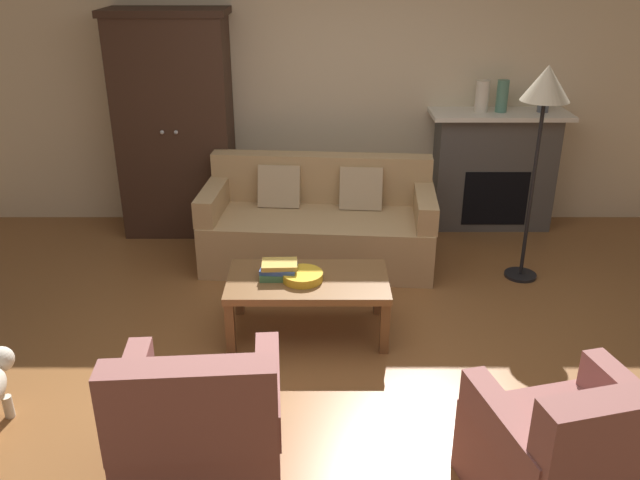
% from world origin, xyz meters
% --- Properties ---
extents(ground_plane, '(9.60, 9.60, 0.00)m').
position_xyz_m(ground_plane, '(0.00, 0.00, 0.00)').
color(ground_plane, brown).
extents(back_wall, '(7.20, 0.10, 2.80)m').
position_xyz_m(back_wall, '(0.00, 2.55, 1.40)').
color(back_wall, beige).
rests_on(back_wall, ground).
extents(fireplace, '(1.26, 0.48, 1.12)m').
position_xyz_m(fireplace, '(1.55, 2.30, 0.57)').
color(fireplace, '#4C4947').
rests_on(fireplace, ground).
extents(armoire, '(1.06, 0.57, 2.02)m').
position_xyz_m(armoire, '(-1.40, 2.22, 1.01)').
color(armoire, '#382319').
rests_on(armoire, ground).
extents(couch, '(1.98, 1.00, 0.86)m').
position_xyz_m(couch, '(-0.10, 1.53, 0.32)').
color(couch, tan).
rests_on(couch, ground).
extents(coffee_table, '(1.10, 0.60, 0.42)m').
position_xyz_m(coffee_table, '(-0.17, 0.35, 0.37)').
color(coffee_table, brown).
rests_on(coffee_table, ground).
extents(fruit_bowl, '(0.28, 0.28, 0.06)m').
position_xyz_m(fruit_bowl, '(-0.21, 0.32, 0.45)').
color(fruit_bowl, gold).
rests_on(fruit_bowl, coffee_table).
extents(book_stack, '(0.26, 0.19, 0.11)m').
position_xyz_m(book_stack, '(-0.37, 0.36, 0.48)').
color(book_stack, '#427A4C').
rests_on(book_stack, coffee_table).
extents(mantel_vase_cream, '(0.12, 0.12, 0.28)m').
position_xyz_m(mantel_vase_cream, '(1.37, 2.28, 1.26)').
color(mantel_vase_cream, beige).
rests_on(mantel_vase_cream, fireplace).
extents(mantel_vase_jade, '(0.10, 0.10, 0.29)m').
position_xyz_m(mantel_vase_jade, '(1.55, 2.28, 1.26)').
color(mantel_vase_jade, slate).
rests_on(mantel_vase_jade, fireplace).
extents(mantel_vase_slate, '(0.10, 0.10, 0.22)m').
position_xyz_m(mantel_vase_slate, '(1.93, 2.28, 1.23)').
color(mantel_vase_slate, '#565B66').
rests_on(mantel_vase_slate, fireplace).
extents(armchair_near_left, '(0.83, 0.82, 0.88)m').
position_xyz_m(armchair_near_left, '(-0.67, -1.09, 0.32)').
color(armchair_near_left, '#935B56').
rests_on(armchair_near_left, ground).
extents(armchair_near_right, '(0.93, 0.93, 0.88)m').
position_xyz_m(armchair_near_right, '(1.07, -1.29, 0.32)').
color(armchair_near_right, '#935B56').
rests_on(armchair_near_right, ground).
extents(floor_lamp, '(0.36, 0.36, 1.71)m').
position_xyz_m(floor_lamp, '(1.57, 1.20, 1.48)').
color(floor_lamp, black).
rests_on(floor_lamp, ground).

